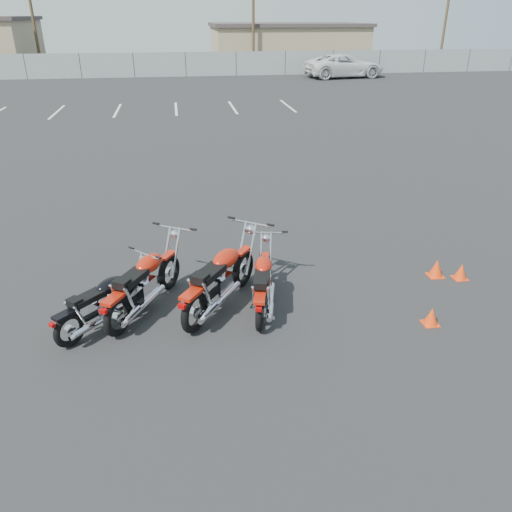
{
  "coord_description": "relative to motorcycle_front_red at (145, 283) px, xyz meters",
  "views": [
    {
      "loc": [
        -1.03,
        -7.22,
        4.51
      ],
      "look_at": [
        0.2,
        0.6,
        0.65
      ],
      "focal_mm": 35.0,
      "sensor_mm": 36.0,
      "label": 1
    }
  ],
  "objects": [
    {
      "name": "training_cone_far",
      "position": [
        5.79,
        0.2,
        -0.36
      ],
      "size": [
        0.25,
        0.25,
        0.3
      ],
      "color": "#F73D0D",
      "rests_on": "ground"
    },
    {
      "name": "motorcycle_third_red",
      "position": [
        1.25,
        -0.1,
        0.03
      ],
      "size": [
        1.76,
        2.2,
        1.17
      ],
      "color": "black",
      "rests_on": "ground"
    },
    {
      "name": "motorcycle_rear_red",
      "position": [
        1.95,
        -0.2,
        -0.05
      ],
      "size": [
        0.9,
        2.02,
        1.0
      ],
      "color": "black",
      "rests_on": "ground"
    },
    {
      "name": "utility_pole_d",
      "position": [
        25.73,
        39.83,
        4.18
      ],
      "size": [
        1.8,
        0.24,
        9.0
      ],
      "color": "#42321E",
      "rests_on": "ground"
    },
    {
      "name": "white_van",
      "position": [
        13.85,
        32.18,
        0.84
      ],
      "size": [
        3.76,
        7.41,
        2.7
      ],
      "primitive_type": "imported",
      "rotation": [
        0.0,
        0.0,
        1.7
      ],
      "color": "silver",
      "rests_on": "ground"
    },
    {
      "name": "parking_line_stripes",
      "position": [
        -0.77,
        19.83,
        -0.5
      ],
      "size": [
        15.12,
        4.0,
        0.01
      ],
      "color": "silver",
      "rests_on": "ground"
    },
    {
      "name": "motorcycle_second_black",
      "position": [
        -0.61,
        -0.39,
        -0.08
      ],
      "size": [
        1.61,
        1.64,
        0.95
      ],
      "color": "black",
      "rests_on": "ground"
    },
    {
      "name": "utility_pole_b",
      "position": [
        -10.27,
        39.83,
        4.18
      ],
      "size": [
        1.8,
        0.24,
        9.0
      ],
      "color": "#42321E",
      "rests_on": "ground"
    },
    {
      "name": "utility_pole_c",
      "position": [
        7.73,
        38.83,
        4.18
      ],
      "size": [
        1.8,
        0.24,
        9.0
      ],
      "color": "#42321E",
      "rests_on": "ground"
    },
    {
      "name": "chainlink_fence",
      "position": [
        1.73,
        34.83,
        0.39
      ],
      "size": [
        80.06,
        0.06,
        1.8
      ],
      "color": "gray",
      "rests_on": "ground"
    },
    {
      "name": "motorcycle_front_red",
      "position": [
        0.0,
        0.0,
        0.0
      ],
      "size": [
        1.53,
        2.16,
        1.12
      ],
      "color": "black",
      "rests_on": "ground"
    },
    {
      "name": "training_cone_near",
      "position": [
        5.38,
        0.36,
        -0.34
      ],
      "size": [
        0.28,
        0.28,
        0.34
      ],
      "color": "#F73D0D",
      "rests_on": "ground"
    },
    {
      "name": "tan_building_east",
      "position": [
        11.73,
        43.83,
        1.35
      ],
      "size": [
        14.4,
        9.4,
        3.7
      ],
      "color": "#9E8A66",
      "rests_on": "ground"
    },
    {
      "name": "training_cone_extra",
      "position": [
        4.53,
        -1.16,
        -0.36
      ],
      "size": [
        0.25,
        0.25,
        0.3
      ],
      "color": "#F73D0D",
      "rests_on": "ground"
    },
    {
      "name": "ground",
      "position": [
        1.73,
        -0.17,
        -0.51
      ],
      "size": [
        120.0,
        120.0,
        0.0
      ],
      "primitive_type": "plane",
      "color": "black",
      "rests_on": "ground"
    }
  ]
}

